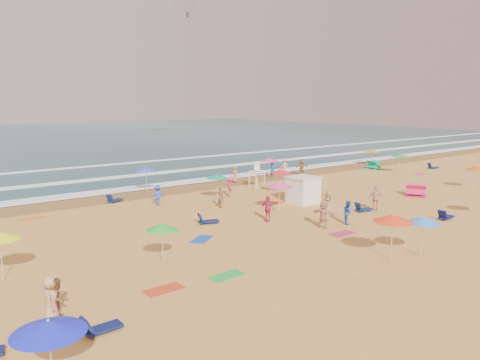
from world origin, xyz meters
TOP-DOWN VIEW (x-y plane):
  - ground at (0.00, 0.00)m, footprint 220.00×220.00m
  - ocean at (0.00, 84.00)m, footprint 220.00×140.00m
  - wet_sand at (0.00, 12.50)m, footprint 220.00×220.00m
  - surf_foam at (0.00, 21.32)m, footprint 200.00×18.70m
  - cabana at (3.99, 1.31)m, footprint 2.00×2.00m
  - cabana_roof at (3.99, 1.31)m, footprint 2.20×2.20m
  - bicycle at (5.89, 1.01)m, footprint 1.08×1.63m
  - lifeguard_stand at (5.20, 8.50)m, footprint 1.20×1.20m
  - beach_umbrellas at (0.40, -0.26)m, footprint 53.50×26.85m
  - loungers at (1.74, -2.46)m, footprint 51.93×20.98m
  - towels at (1.49, -2.93)m, footprint 41.06×23.56m
  - popup_tents at (18.96, 3.48)m, footprint 13.05×14.40m
  - beachgoers at (-0.07, 4.03)m, footprint 40.96×24.63m

SIDE VIEW (x-z plane):
  - ground at x=0.00m, z-range 0.00..0.00m
  - ocean at x=0.00m, z-range -0.09..0.09m
  - wet_sand at x=0.00m, z-range 0.01..0.01m
  - towels at x=1.49m, z-range 0.00..0.03m
  - surf_foam at x=0.00m, z-range 0.08..0.12m
  - loungers at x=1.74m, z-range 0.00..0.34m
  - bicycle at x=5.89m, z-range 0.00..0.81m
  - popup_tents at x=18.96m, z-range 0.00..1.20m
  - beachgoers at x=-0.07m, z-range -0.23..1.87m
  - cabana at x=3.99m, z-range 0.00..2.00m
  - lifeguard_stand at x=5.20m, z-range 0.00..2.10m
  - beach_umbrellas at x=0.40m, z-range 1.66..2.44m
  - cabana_roof at x=3.99m, z-range 2.00..2.12m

